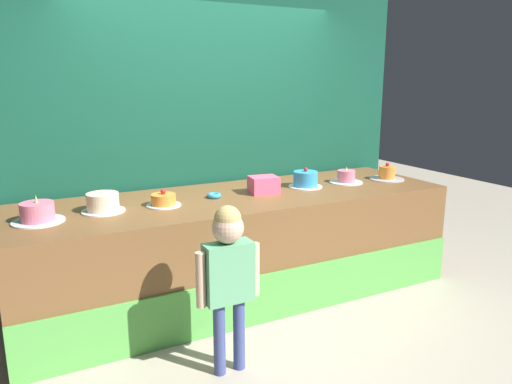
% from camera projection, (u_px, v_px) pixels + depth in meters
% --- Properties ---
extents(ground_plane, '(12.00, 12.00, 0.00)m').
position_uv_depth(ground_plane, '(271.00, 320.00, 3.78)').
color(ground_plane, '#BCB29E').
extents(stage_platform, '(3.65, 1.13, 0.89)m').
position_uv_depth(stage_platform, '(240.00, 246.00, 4.15)').
color(stage_platform, brown).
rests_on(stage_platform, ground_plane).
extents(curtain_backdrop, '(4.09, 0.08, 3.02)m').
position_uv_depth(curtain_backdrop, '(208.00, 115.00, 4.48)').
color(curtain_backdrop, '#144C38').
rests_on(curtain_backdrop, ground_plane).
extents(child_figure, '(0.43, 0.20, 1.10)m').
position_uv_depth(child_figure, '(228.00, 267.00, 2.97)').
color(child_figure, '#3F4C8C').
rests_on(child_figure, ground_plane).
extents(pink_box, '(0.26, 0.22, 0.14)m').
position_uv_depth(pink_box, '(264.00, 185.00, 4.12)').
color(pink_box, '#F85C85').
rests_on(pink_box, stage_platform).
extents(donut, '(0.12, 0.12, 0.04)m').
position_uv_depth(donut, '(214.00, 195.00, 3.96)').
color(donut, '#3399D8').
rests_on(donut, stage_platform).
extents(cake_far_left, '(0.35, 0.35, 0.19)m').
position_uv_depth(cake_far_left, '(38.00, 213.00, 3.29)').
color(cake_far_left, white).
rests_on(cake_far_left, stage_platform).
extents(cake_left, '(0.31, 0.31, 0.17)m').
position_uv_depth(cake_left, '(103.00, 203.00, 3.54)').
color(cake_left, white).
rests_on(cake_left, stage_platform).
extents(cake_center_left, '(0.27, 0.27, 0.13)m').
position_uv_depth(cake_center_left, '(164.00, 200.00, 3.71)').
color(cake_center_left, silver).
rests_on(cake_center_left, stage_platform).
extents(cake_center_right, '(0.30, 0.30, 0.18)m').
position_uv_depth(cake_center_right, '(305.00, 180.00, 4.35)').
color(cake_center_right, white).
rests_on(cake_center_right, stage_platform).
extents(cake_right, '(0.31, 0.31, 0.15)m').
position_uv_depth(cake_right, '(346.00, 177.00, 4.53)').
color(cake_right, white).
rests_on(cake_right, stage_platform).
extents(cake_far_right, '(0.33, 0.33, 0.17)m').
position_uv_depth(cake_far_right, '(387.00, 174.00, 4.68)').
color(cake_far_right, silver).
rests_on(cake_far_right, stage_platform).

